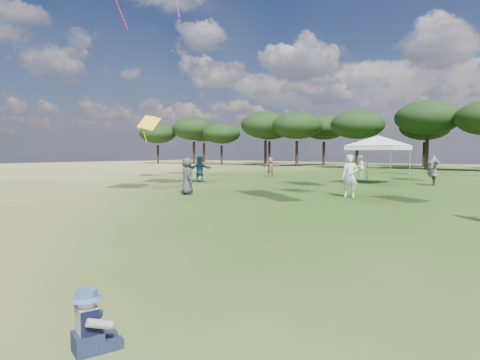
% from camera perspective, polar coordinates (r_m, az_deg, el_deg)
% --- Properties ---
extents(tent_left, '(5.77, 5.77, 3.13)m').
position_cam_1_polar(tent_left, '(24.98, 19.10, 5.71)').
color(tent_left, gray).
rests_on(tent_left, ground).
extents(toddler, '(0.44, 0.47, 0.59)m').
position_cam_1_polar(toddler, '(4.18, -20.55, -18.59)').
color(toddler, '#161D32').
rests_on(toddler, ground).
extents(festival_crowd, '(28.55, 21.43, 1.91)m').
position_cam_1_polar(festival_crowd, '(22.80, 30.47, 0.88)').
color(festival_crowd, black).
rests_on(festival_crowd, ground).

